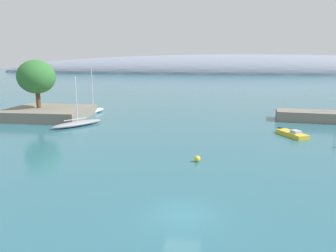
# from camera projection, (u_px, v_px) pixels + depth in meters

# --- Properties ---
(water) EXTENTS (600.00, 600.00, 0.00)m
(water) POSITION_uv_depth(u_px,v_px,m) (182.00, 216.00, 21.23)
(water) COLOR #2D6675
(water) RESTS_ON ground
(shore_outcrop) EXTENTS (13.53, 11.52, 1.72)m
(shore_outcrop) POSITION_uv_depth(u_px,v_px,m) (49.00, 113.00, 56.21)
(shore_outcrop) COLOR gray
(shore_outcrop) RESTS_ON ground
(tree_clump_shore) EXTENTS (6.40, 6.40, 8.30)m
(tree_clump_shore) POSITION_uv_depth(u_px,v_px,m) (36.00, 77.00, 55.05)
(tree_clump_shore) COLOR brown
(tree_clump_shore) RESTS_ON shore_outcrop
(distant_ridge) EXTENTS (353.75, 55.56, 25.93)m
(distant_ridge) POSITION_uv_depth(u_px,v_px,m) (240.00, 73.00, 224.77)
(distant_ridge) COLOR gray
(distant_ridge) RESTS_ON ground
(sailboat_grey_near_shore) EXTENTS (6.58, 7.90, 7.64)m
(sailboat_grey_near_shore) POSITION_uv_depth(u_px,v_px,m) (78.00, 123.00, 49.30)
(sailboat_grey_near_shore) COLOR gray
(sailboat_grey_near_shore) RESTS_ON water
(sailboat_white_mid_mooring) EXTENTS (3.18, 7.13, 8.47)m
(sailboat_white_mid_mooring) POSITION_uv_depth(u_px,v_px,m) (93.00, 111.00, 60.92)
(sailboat_white_mid_mooring) COLOR white
(sailboat_white_mid_mooring) RESTS_ON water
(motorboat_yellow_alongside_breakwater) EXTENTS (3.53, 5.13, 0.96)m
(motorboat_yellow_alongside_breakwater) POSITION_uv_depth(u_px,v_px,m) (292.00, 134.00, 42.91)
(motorboat_yellow_alongside_breakwater) COLOR yellow
(motorboat_yellow_alongside_breakwater) RESTS_ON water
(mooring_buoy_yellow) EXTENTS (0.62, 0.62, 0.62)m
(mooring_buoy_yellow) POSITION_uv_depth(u_px,v_px,m) (197.00, 159.00, 32.32)
(mooring_buoy_yellow) COLOR yellow
(mooring_buoy_yellow) RESTS_ON water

